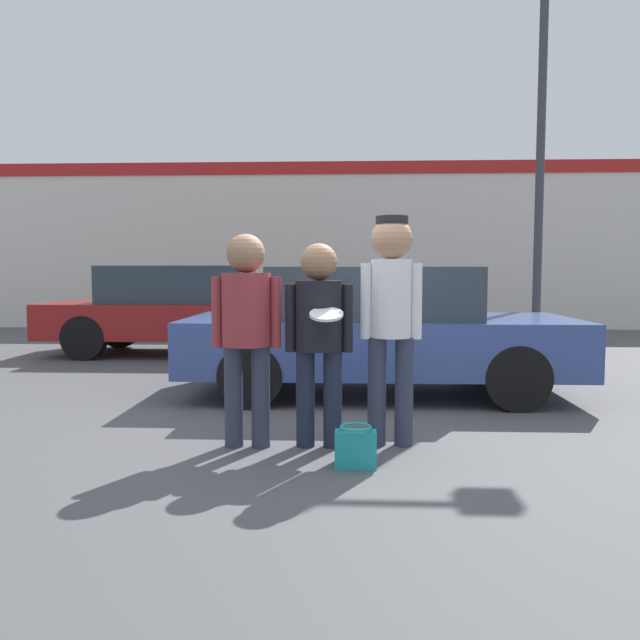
% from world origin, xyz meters
% --- Properties ---
extents(ground_plane, '(56.00, 56.00, 0.00)m').
position_xyz_m(ground_plane, '(0.00, 0.00, 0.00)').
color(ground_plane, '#4C4C4F').
extents(storefront_building, '(24.00, 0.22, 4.05)m').
position_xyz_m(storefront_building, '(0.00, 10.06, 2.06)').
color(storefront_building, silver).
rests_on(storefront_building, ground).
extents(person_left, '(0.56, 0.39, 1.72)m').
position_xyz_m(person_left, '(-0.67, -0.38, 1.04)').
color(person_left, '#2D3347').
rests_on(person_left, ground).
extents(person_middle_with_frisbee, '(0.55, 0.58, 1.64)m').
position_xyz_m(person_middle_with_frisbee, '(-0.09, -0.35, 0.98)').
color(person_middle_with_frisbee, '#1E2338').
rests_on(person_middle_with_frisbee, ground).
extents(person_right, '(0.49, 0.33, 1.86)m').
position_xyz_m(person_right, '(0.49, -0.28, 1.14)').
color(person_right, '#2D3347').
rests_on(person_right, ground).
extents(parked_car_near, '(4.39, 1.88, 1.46)m').
position_xyz_m(parked_car_near, '(0.47, 1.86, 0.74)').
color(parked_car_near, '#334784').
rests_on(parked_car_near, ground).
extents(parked_car_far, '(4.59, 1.81, 1.50)m').
position_xyz_m(parked_car_far, '(-2.67, 5.20, 0.76)').
color(parked_car_far, maroon).
rests_on(parked_car_far, ground).
extents(street_lamp, '(1.29, 0.35, 6.43)m').
position_xyz_m(street_lamp, '(3.06, 3.80, 3.89)').
color(street_lamp, '#38383D').
rests_on(street_lamp, ground).
extents(shrub, '(1.25, 1.25, 1.25)m').
position_xyz_m(shrub, '(-3.83, 9.25, 0.62)').
color(shrub, '#2D6B33').
rests_on(shrub, ground).
extents(handbag, '(0.30, 0.23, 0.31)m').
position_xyz_m(handbag, '(0.20, -0.88, 0.15)').
color(handbag, teal).
rests_on(handbag, ground).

